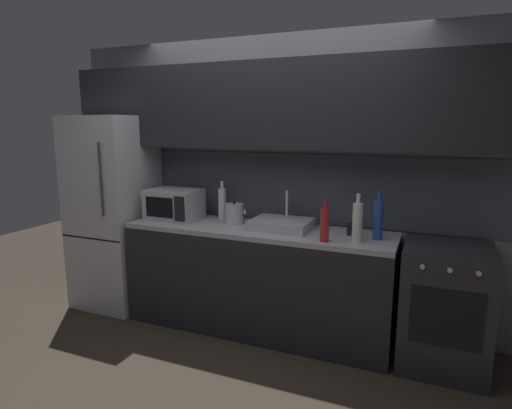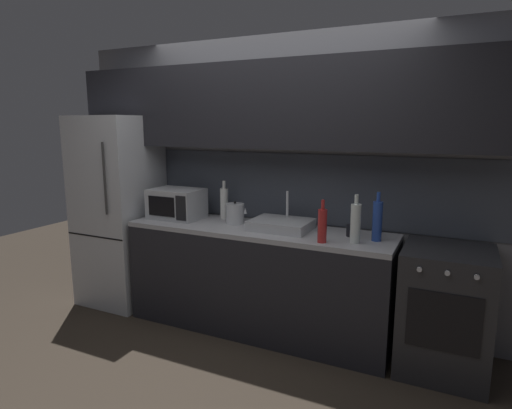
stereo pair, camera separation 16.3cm
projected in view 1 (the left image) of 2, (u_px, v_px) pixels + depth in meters
name	position (u px, v px, depth m)	size (l,w,h in m)	color
ground_plane	(207.00, 385.00, 2.92)	(10.00, 10.00, 0.00)	#2D261E
back_wall	(271.00, 148.00, 3.72)	(3.99, 0.44, 2.50)	slate
counter_run	(258.00, 279.00, 3.65)	(2.25, 0.60, 0.90)	black
refrigerator	(114.00, 212.00, 4.15)	(0.68, 0.69, 1.83)	#B7BABF
oven_range	(445.00, 307.00, 3.09)	(0.60, 0.62, 0.90)	#232326
microwave	(174.00, 204.00, 3.88)	(0.46, 0.35, 0.27)	#A8AAAF
sink_basin	(281.00, 224.00, 3.52)	(0.48, 0.38, 0.30)	#ADAFB5
kettle	(234.00, 214.00, 3.70)	(0.19, 0.16, 0.20)	#B7BABF
wine_bottle_white	(222.00, 203.00, 3.89)	(0.07, 0.07, 0.35)	silver
wine_bottle_clear	(357.00, 222.00, 3.12)	(0.07, 0.07, 0.36)	silver
wine_bottle_red	(325.00, 224.00, 3.13)	(0.07, 0.07, 0.32)	#A82323
wine_bottle_blue	(378.00, 219.00, 3.18)	(0.07, 0.07, 0.36)	#234299
mug_dark	(352.00, 230.00, 3.32)	(0.08, 0.08, 0.09)	black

